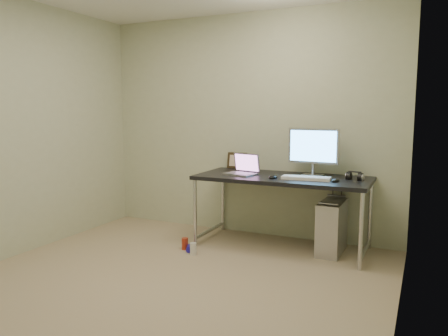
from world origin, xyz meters
TOP-DOWN VIEW (x-y plane):
  - floor at (0.00, 0.00)m, footprint 3.50×3.50m
  - wall_back at (0.00, 1.75)m, footprint 3.50×0.02m
  - wall_left at (-1.75, 0.00)m, footprint 0.02×3.50m
  - wall_right at (1.75, 0.00)m, footprint 0.02×3.50m
  - desk at (0.55, 1.37)m, footprint 1.76×0.77m
  - tower_computer at (1.06, 1.41)m, footprint 0.23×0.50m
  - cable_a at (1.01, 1.70)m, footprint 0.01×0.16m
  - cable_b at (1.10, 1.68)m, footprint 0.02×0.11m
  - can_red at (-0.33, 0.87)m, footprint 0.09×0.09m
  - can_white at (-0.17, 0.76)m, footprint 0.07×0.07m
  - can_blue at (-0.25, 0.83)m, footprint 0.11×0.13m
  - laptop at (0.12, 1.32)m, footprint 0.36×0.32m
  - monitor at (0.82, 1.52)m, footprint 0.52×0.16m
  - keyboard at (0.82, 1.26)m, footprint 0.48×0.19m
  - mouse_right at (1.11, 1.24)m, footprint 0.09×0.12m
  - mouse_left at (0.50, 1.20)m, footprint 0.08×0.13m
  - headphones at (1.26, 1.44)m, footprint 0.17×0.10m
  - picture_frame at (-0.11, 1.72)m, footprint 0.24×0.08m
  - webcam at (0.09, 1.60)m, footprint 0.05×0.04m

SIDE VIEW (x-z plane):
  - floor at x=0.00m, z-range 0.00..0.00m
  - can_blue at x=-0.25m, z-range 0.00..0.06m
  - can_white at x=-0.17m, z-range 0.00..0.12m
  - can_red at x=-0.33m, z-range 0.00..0.12m
  - tower_computer at x=1.06m, z-range -0.02..0.54m
  - cable_b at x=1.10m, z-range 0.02..0.74m
  - cable_a at x=1.01m, z-range 0.06..0.74m
  - desk at x=0.55m, z-range 0.30..1.05m
  - keyboard at x=0.82m, z-range 0.75..0.78m
  - mouse_right at x=1.11m, z-range 0.75..0.79m
  - mouse_left at x=0.50m, z-range 0.75..0.79m
  - headphones at x=1.26m, z-range 0.73..0.83m
  - laptop at x=0.12m, z-range 0.69..0.91m
  - webcam at x=0.09m, z-range 0.78..0.89m
  - picture_frame at x=-0.11m, z-range 0.75..0.94m
  - monitor at x=0.82m, z-range 0.79..1.28m
  - wall_back at x=0.00m, z-range 0.00..2.50m
  - wall_left at x=-1.75m, z-range 0.00..2.50m
  - wall_right at x=1.75m, z-range 0.00..2.50m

